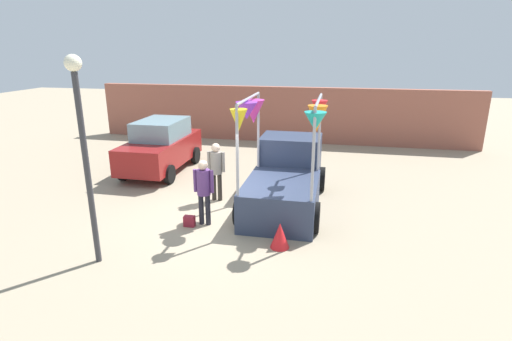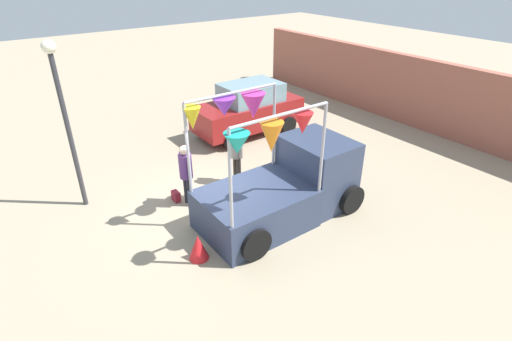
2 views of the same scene
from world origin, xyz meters
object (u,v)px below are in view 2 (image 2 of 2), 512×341
object	(u,v)px
parked_car	(248,109)
handbag	(176,196)
person_customer	(186,170)
vendor_truck	(288,182)
street_lamp	(63,106)
person_vendor	(237,150)
folded_kite_bundle_crimson	(198,247)

from	to	relation	value
parked_car	handbag	distance (m)	5.15
person_customer	vendor_truck	bearing A→B (deg)	45.22
handbag	street_lamp	xyz separation A→B (m)	(-1.29, -2.03, 2.62)
person_vendor	folded_kite_bundle_crimson	xyz separation A→B (m)	(2.27, -2.54, -0.76)
folded_kite_bundle_crimson	person_vendor	bearing A→B (deg)	131.82
vendor_truck	parked_car	xyz separation A→B (m)	(-4.89, 2.26, 0.05)
person_vendor	street_lamp	distance (m)	4.52
handbag	street_lamp	size ratio (longest dim) A/B	0.07
street_lamp	person_customer	bearing A→B (deg)	53.71
handbag	vendor_truck	bearing A→B (deg)	43.17
vendor_truck	parked_car	bearing A→B (deg)	155.21
folded_kite_bundle_crimson	vendor_truck	bearing A→B (deg)	94.95
person_customer	street_lamp	distance (m)	3.26
person_customer	folded_kite_bundle_crimson	distance (m)	2.36
parked_car	street_lamp	size ratio (longest dim) A/B	0.94
person_customer	street_lamp	world-z (taller)	street_lamp
folded_kite_bundle_crimson	person_customer	bearing A→B (deg)	157.89
parked_car	person_vendor	xyz separation A→B (m)	(2.85, -2.42, 0.11)
parked_car	person_customer	bearing A→B (deg)	-53.53
person_customer	folded_kite_bundle_crimson	size ratio (longest dim) A/B	2.86
parked_car	person_vendor	bearing A→B (deg)	-40.36
person_vendor	street_lamp	size ratio (longest dim) A/B	0.41
parked_car	folded_kite_bundle_crimson	size ratio (longest dim) A/B	6.67
vendor_truck	person_customer	xyz separation A→B (m)	(-1.84, -1.86, 0.14)
person_customer	person_vendor	world-z (taller)	person_vendor
vendor_truck	person_vendor	xyz separation A→B (m)	(-2.04, -0.16, 0.16)
vendor_truck	handbag	xyz separation A→B (m)	(-2.19, -2.06, -0.76)
person_vendor	handbag	size ratio (longest dim) A/B	6.23
person_vendor	handbag	bearing A→B (deg)	-94.70
handbag	person_customer	bearing A→B (deg)	29.74
parked_car	street_lamp	xyz separation A→B (m)	(1.40, -6.35, 1.81)
parked_car	handbag	size ratio (longest dim) A/B	14.29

